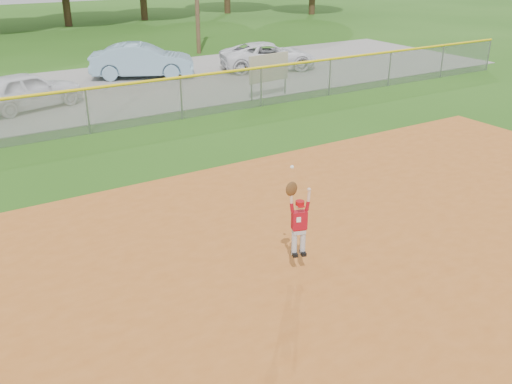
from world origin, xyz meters
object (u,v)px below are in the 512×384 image
car_blue (142,61)px  sponsor_sign (269,69)px  car_white_b (269,56)px  ballplayer (298,219)px  car_white_a (26,90)px

car_blue → sponsor_sign: bearing=-129.5°
car_white_b → ballplayer: size_ratio=2.67×
car_white_b → sponsor_sign: size_ratio=2.42×
car_white_a → sponsor_sign: bearing=-127.0°
ballplayer → car_white_a: bearing=96.7°
car_white_a → car_blue: size_ratio=0.87×
car_white_a → car_white_b: bearing=-99.5°
car_white_b → sponsor_sign: bearing=163.2°
car_blue → ballplayer: (-4.03, -17.98, 0.31)m
sponsor_sign → ballplayer: bearing=-120.8°
car_white_a → car_blue: 6.55m
car_blue → car_white_b: size_ratio=0.99×
car_white_a → car_blue: (5.79, 3.06, 0.08)m
car_white_a → car_white_b: 11.89m
car_white_a → car_white_b: size_ratio=0.86×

